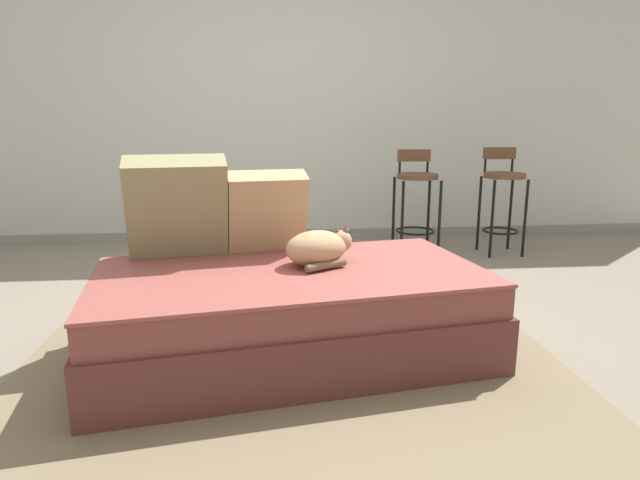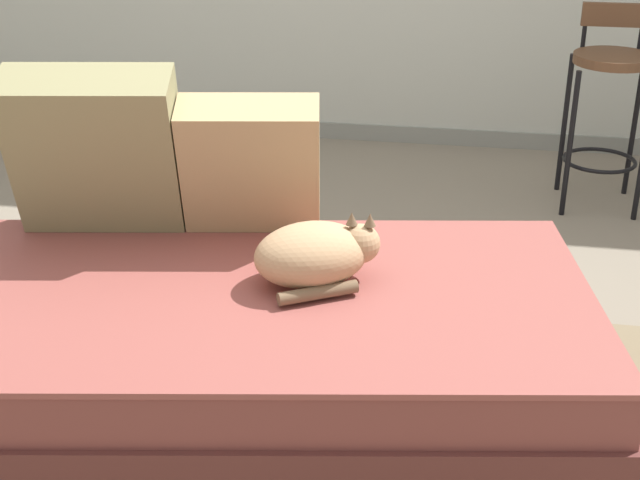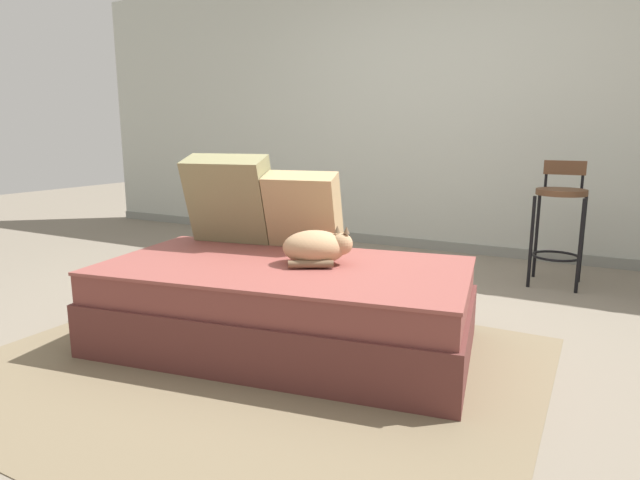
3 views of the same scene
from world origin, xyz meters
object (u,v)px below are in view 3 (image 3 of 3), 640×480
object	(u,v)px
cat	(317,247)
bar_stool_near_window	(560,211)
couch	(285,304)
throw_pillow_corner	(230,199)
throw_pillow_middle	(303,210)

from	to	relation	value
cat	bar_stool_near_window	world-z (taller)	bar_stool_near_window
couch	cat	xyz separation A→B (m)	(0.14, 0.08, 0.30)
couch	cat	world-z (taller)	cat
throw_pillow_corner	throw_pillow_middle	xyz separation A→B (m)	(0.45, 0.08, -0.04)
couch	throw_pillow_corner	xyz separation A→B (m)	(-0.56, 0.31, 0.48)
throw_pillow_corner	bar_stool_near_window	world-z (taller)	throw_pillow_corner
couch	cat	distance (m)	0.34
throw_pillow_corner	throw_pillow_middle	size ratio (longest dim) A/B	1.20
throw_pillow_corner	cat	xyz separation A→B (m)	(0.71, -0.23, -0.18)
throw_pillow_corner	throw_pillow_middle	world-z (taller)	throw_pillow_corner
couch	cat	bearing A→B (deg)	29.63
cat	bar_stool_near_window	size ratio (longest dim) A/B	0.45
throw_pillow_corner	cat	bearing A→B (deg)	-17.70
cat	throw_pillow_corner	bearing A→B (deg)	162.30
throw_pillow_corner	couch	bearing A→B (deg)	-28.54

